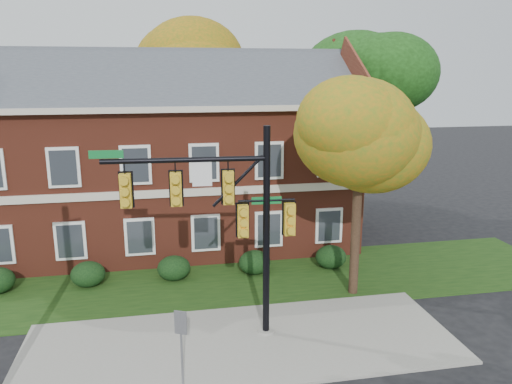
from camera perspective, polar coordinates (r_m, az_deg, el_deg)
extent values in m
plane|color=black|center=(16.14, -1.02, -18.80)|extent=(120.00, 120.00, 0.00)
cube|color=gray|center=(16.96, -1.62, -16.90)|extent=(14.00, 5.00, 0.08)
cube|color=#193811|center=(21.39, -3.82, -10.24)|extent=(30.00, 6.00, 0.04)
cube|color=maroon|center=(25.96, -9.98, 1.93)|extent=(18.00, 8.00, 7.00)
cube|color=beige|center=(25.49, -10.31, 9.93)|extent=(18.80, 8.80, 0.24)
cube|color=beige|center=(22.02, -9.77, -0.14)|extent=(18.00, 0.12, 0.35)
ellipsoid|color=black|center=(21.95, -18.65, -8.89)|extent=(1.40, 1.26, 1.05)
ellipsoid|color=black|center=(21.72, -9.37, -8.57)|extent=(1.40, 1.26, 1.05)
ellipsoid|color=black|center=(22.04, -0.16, -8.04)|extent=(1.40, 1.26, 1.05)
ellipsoid|color=black|center=(22.91, 8.55, -7.34)|extent=(1.40, 1.26, 1.05)
cylinder|color=black|center=(19.77, 11.36, -3.66)|extent=(0.36, 0.36, 5.76)
ellipsoid|color=#CA7111|center=(19.03, 11.87, 6.76)|extent=(4.25, 4.25, 3.60)
ellipsoid|color=#CA7111|center=(18.88, 14.16, 8.42)|extent=(3.50, 3.50, 3.00)
cylinder|color=black|center=(29.21, 12.11, 3.16)|extent=(0.36, 0.36, 7.04)
ellipsoid|color=#14330E|center=(28.77, 12.55, 11.81)|extent=(5.95, 5.95, 5.04)
ellipsoid|color=#14330E|center=(28.64, 14.69, 12.89)|extent=(4.90, 4.90, 4.20)
cylinder|color=black|center=(33.81, -8.57, 5.24)|extent=(0.36, 0.36, 7.68)
ellipsoid|color=#C77311|center=(33.47, -8.87, 13.40)|extent=(6.46, 6.46, 5.47)
ellipsoid|color=#C77311|center=(32.95, -7.17, 14.50)|extent=(5.32, 5.32, 4.56)
cylinder|color=gray|center=(17.51, 1.14, -15.70)|extent=(0.56, 0.56, 0.16)
cylinder|color=black|center=(16.12, 1.19, -4.96)|extent=(0.23, 0.23, 7.04)
cylinder|color=black|center=(15.32, -8.12, 3.65)|extent=(5.03, 0.44, 0.16)
cylinder|color=black|center=(15.79, 1.21, -0.97)|extent=(1.81, 0.18, 0.08)
cube|color=gold|center=(15.62, -14.66, 0.13)|extent=(0.46, 0.33, 1.17)
cube|color=gold|center=(15.50, -9.12, 0.31)|extent=(0.46, 0.33, 1.17)
cube|color=gold|center=(15.54, -3.18, 0.50)|extent=(0.46, 0.33, 1.17)
cube|color=silver|center=(15.40, -6.19, 2.04)|extent=(0.61, 0.07, 0.75)
cube|color=#0D6A2A|center=(15.48, -16.76, 4.14)|extent=(1.01, 0.10, 0.24)
cube|color=gold|center=(15.87, -1.50, -3.35)|extent=(0.46, 0.33, 1.17)
cube|color=gold|center=(16.09, 3.86, -3.13)|extent=(0.46, 0.33, 1.17)
cube|color=#0D6A2A|center=(15.79, 1.21, -0.97)|extent=(0.96, 0.09, 0.23)
cylinder|color=slate|center=(14.45, -8.49, -17.60)|extent=(0.09, 0.09, 2.39)
cube|color=slate|center=(14.03, -8.61, -14.55)|extent=(0.33, 0.18, 0.67)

